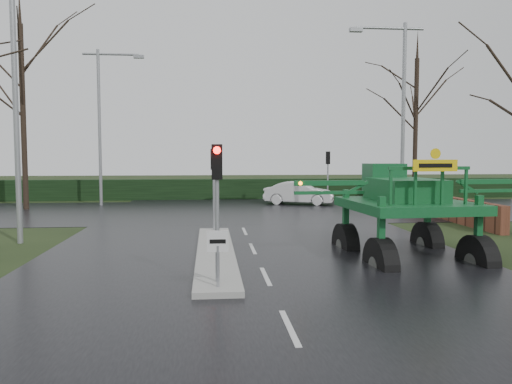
{
  "coord_description": "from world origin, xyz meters",
  "views": [
    {
      "loc": [
        -1.49,
        -13.08,
        3.26
      ],
      "look_at": [
        0.11,
        3.96,
        2.0
      ],
      "focal_mm": 35.0,
      "sensor_mm": 36.0,
      "label": 1
    }
  ],
  "objects": [
    {
      "name": "ground",
      "position": [
        0.0,
        0.0,
        0.0
      ],
      "size": [
        140.0,
        140.0,
        0.0
      ],
      "primitive_type": "plane",
      "color": "black",
      "rests_on": "ground"
    },
    {
      "name": "traffic_signal_near",
      "position": [
        -1.3,
        -1.01,
        2.59
      ],
      "size": [
        0.26,
        0.33,
        3.52
      ],
      "color": "gray",
      "rests_on": "ground"
    },
    {
      "name": "hedge_row",
      "position": [
        0.0,
        24.0,
        0.75
      ],
      "size": [
        44.0,
        0.9,
        1.5
      ],
      "primitive_type": "cube",
      "color": "black",
      "rests_on": "ground"
    },
    {
      "name": "street_light_left_far",
      "position": [
        -8.19,
        20.0,
        5.99
      ],
      "size": [
        3.85,
        0.3,
        10.0
      ],
      "color": "gray",
      "rests_on": "ground"
    },
    {
      "name": "keep_left_sign",
      "position": [
        -1.3,
        -1.5,
        1.06
      ],
      "size": [
        0.5,
        0.07,
        1.35
      ],
      "color": "gray",
      "rests_on": "ground"
    },
    {
      "name": "street_light_left_near",
      "position": [
        -8.19,
        6.0,
        5.99
      ],
      "size": [
        3.85,
        0.3,
        10.0
      ],
      "color": "gray",
      "rests_on": "ground"
    },
    {
      "name": "road_cross",
      "position": [
        0.0,
        16.0,
        0.01
      ],
      "size": [
        80.0,
        12.0,
        0.02
      ],
      "primitive_type": "cube",
      "color": "black",
      "rests_on": "ground"
    },
    {
      "name": "road_main",
      "position": [
        0.0,
        10.0,
        0.0
      ],
      "size": [
        14.0,
        80.0,
        0.02
      ],
      "primitive_type": "cube",
      "color": "black",
      "rests_on": "ground"
    },
    {
      "name": "tree_right_far",
      "position": [
        13.0,
        21.0,
        6.5
      ],
      "size": [
        7.0,
        7.0,
        12.05
      ],
      "color": "black",
      "rests_on": "ground"
    },
    {
      "name": "traffic_signal_mid",
      "position": [
        -1.3,
        7.49,
        2.59
      ],
      "size": [
        0.26,
        0.33,
        3.52
      ],
      "color": "gray",
      "rests_on": "ground"
    },
    {
      "name": "traffic_signal_far",
      "position": [
        6.5,
        20.01,
        2.59
      ],
      "size": [
        0.26,
        0.33,
        3.52
      ],
      "rotation": [
        0.0,
        0.0,
        3.14
      ],
      "color": "gray",
      "rests_on": "ground"
    },
    {
      "name": "median_island",
      "position": [
        -1.3,
        3.0,
        0.09
      ],
      "size": [
        1.2,
        10.0,
        0.16
      ],
      "primitive_type": "cube",
      "color": "gray",
      "rests_on": "ground"
    },
    {
      "name": "crop_sprayer",
      "position": [
        3.49,
        1.13,
        2.04
      ],
      "size": [
        7.73,
        5.03,
        4.32
      ],
      "rotation": [
        0.0,
        0.0,
        0.06
      ],
      "color": "black",
      "rests_on": "ground"
    },
    {
      "name": "street_light_right",
      "position": [
        8.19,
        12.0,
        5.99
      ],
      "size": [
        3.85,
        0.3,
        10.0
      ],
      "color": "gray",
      "rests_on": "ground"
    },
    {
      "name": "white_sedan",
      "position": [
        4.42,
        19.48,
        0.0
      ],
      "size": [
        4.81,
        2.94,
        1.5
      ],
      "primitive_type": "imported",
      "rotation": [
        0.0,
        0.0,
        1.25
      ],
      "color": "silver",
      "rests_on": "ground"
    },
    {
      "name": "brick_wall",
      "position": [
        10.5,
        16.0,
        0.6
      ],
      "size": [
        0.4,
        20.0,
        1.2
      ],
      "primitive_type": "cube",
      "color": "#592D1E",
      "rests_on": "ground"
    },
    {
      "name": "tree_left_far",
      "position": [
        -12.5,
        18.0,
        7.15
      ],
      "size": [
        7.7,
        7.7,
        13.26
      ],
      "color": "black",
      "rests_on": "ground"
    }
  ]
}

